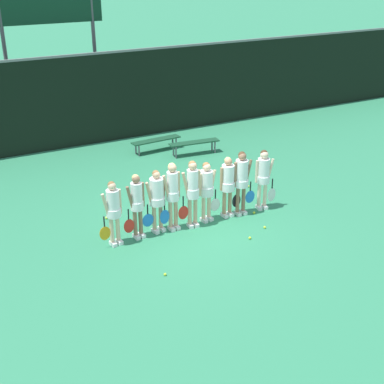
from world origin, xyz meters
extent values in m
plane|color=#2D7F56|center=(0.00, 0.00, 0.00)|extent=(140.00, 140.00, 0.00)
cube|color=black|center=(0.00, 7.41, 1.61)|extent=(60.00, 0.06, 3.22)
cube|color=slate|center=(0.00, 7.41, 3.26)|extent=(60.00, 0.08, 0.08)
cylinder|color=#515156|center=(-2.64, 9.10, 2.69)|extent=(0.14, 0.14, 5.37)
cylinder|color=#515156|center=(0.64, 9.10, 2.69)|extent=(0.14, 0.14, 5.37)
cube|color=#0F3823|center=(-1.00, 9.10, 4.76)|extent=(4.00, 0.12, 1.23)
cube|color=#19472D|center=(2.54, 4.62, 0.44)|extent=(1.82, 0.55, 0.04)
cylinder|color=slate|center=(3.29, 4.67, 0.21)|extent=(0.06, 0.06, 0.42)
cylinder|color=slate|center=(3.26, 4.42, 0.21)|extent=(0.06, 0.06, 0.42)
cylinder|color=slate|center=(1.83, 4.82, 0.21)|extent=(0.06, 0.06, 0.42)
cylinder|color=slate|center=(1.80, 4.57, 0.21)|extent=(0.06, 0.06, 0.42)
cube|color=#19472D|center=(1.51, 5.56, 0.41)|extent=(1.85, 0.49, 0.04)
cylinder|color=slate|center=(2.25, 5.74, 0.19)|extent=(0.06, 0.06, 0.39)
cylinder|color=slate|center=(2.27, 5.49, 0.19)|extent=(0.06, 0.06, 0.39)
cylinder|color=slate|center=(0.75, 5.63, 0.19)|extent=(0.06, 0.06, 0.39)
cylinder|color=slate|center=(0.77, 5.38, 0.19)|extent=(0.06, 0.06, 0.39)
cylinder|color=beige|center=(-2.05, -0.02, 0.39)|extent=(0.10, 0.10, 0.78)
cylinder|color=beige|center=(-2.22, -0.04, 0.39)|extent=(0.10, 0.10, 0.78)
cube|color=white|center=(-2.05, -0.05, 0.04)|extent=(0.14, 0.25, 0.09)
cube|color=white|center=(-2.22, -0.07, 0.04)|extent=(0.14, 0.25, 0.09)
cylinder|color=white|center=(-2.14, -0.03, 0.86)|extent=(0.35, 0.35, 0.21)
cylinder|color=white|center=(-2.14, -0.03, 1.11)|extent=(0.31, 0.31, 0.65)
sphere|color=beige|center=(-2.14, -0.03, 1.54)|extent=(0.20, 0.20, 0.20)
sphere|color=olive|center=(-2.14, -0.01, 1.56)|extent=(0.18, 0.18, 0.18)
cylinder|color=beige|center=(-2.33, -0.06, 1.10)|extent=(0.21, 0.10, 0.62)
cylinder|color=beige|center=(-1.95, 0.00, 1.10)|extent=(0.08, 0.08, 0.62)
cylinder|color=black|center=(-2.40, -0.09, 0.70)|extent=(0.03, 0.03, 0.26)
ellipsoid|color=orange|center=(-2.40, -0.09, 0.39)|extent=(0.27, 0.03, 0.36)
cylinder|color=#8C664C|center=(-1.43, 0.04, 0.40)|extent=(0.10, 0.10, 0.80)
cylinder|color=#8C664C|center=(-1.59, 0.02, 0.40)|extent=(0.10, 0.10, 0.80)
cube|color=white|center=(-1.43, 0.01, 0.04)|extent=(0.14, 0.25, 0.09)
cube|color=white|center=(-1.58, -0.01, 0.04)|extent=(0.14, 0.25, 0.09)
cylinder|color=white|center=(-1.51, 0.03, 0.88)|extent=(0.32, 0.32, 0.21)
cylinder|color=white|center=(-1.51, 0.03, 1.14)|extent=(0.28, 0.28, 0.67)
sphere|color=#8C664C|center=(-1.51, 0.03, 1.57)|extent=(0.20, 0.20, 0.20)
sphere|color=#D8B772|center=(-1.51, 0.05, 1.59)|extent=(0.18, 0.18, 0.18)
cylinder|color=#8C664C|center=(-1.69, 0.00, 1.12)|extent=(0.21, 0.10, 0.64)
cylinder|color=#8C664C|center=(-1.34, 0.05, 1.12)|extent=(0.08, 0.08, 0.64)
cylinder|color=black|center=(-1.76, -0.03, 0.72)|extent=(0.03, 0.03, 0.27)
ellipsoid|color=red|center=(-1.76, -0.03, 0.40)|extent=(0.28, 0.03, 0.37)
cylinder|color=tan|center=(-0.86, 0.09, 0.40)|extent=(0.10, 0.10, 0.79)
cylinder|color=tan|center=(-1.05, 0.06, 0.40)|extent=(0.10, 0.10, 0.79)
cube|color=white|center=(-0.85, 0.06, 0.04)|extent=(0.15, 0.25, 0.09)
cube|color=white|center=(-1.04, 0.03, 0.04)|extent=(0.15, 0.25, 0.09)
cylinder|color=white|center=(-0.95, 0.08, 0.86)|extent=(0.41, 0.41, 0.19)
cylinder|color=white|center=(-0.95, 0.08, 1.12)|extent=(0.35, 0.35, 0.66)
sphere|color=tan|center=(-0.95, 0.08, 1.55)|extent=(0.19, 0.19, 0.19)
sphere|color=olive|center=(-0.96, 0.10, 1.58)|extent=(0.18, 0.18, 0.18)
cylinder|color=tan|center=(-1.17, 0.04, 1.11)|extent=(0.21, 0.11, 0.63)
cylinder|color=tan|center=(-0.75, 0.11, 1.11)|extent=(0.08, 0.08, 0.63)
cylinder|color=black|center=(-1.24, 0.01, 0.71)|extent=(0.03, 0.03, 0.26)
ellipsoid|color=blue|center=(-1.24, 0.01, 0.41)|extent=(0.30, 0.03, 0.35)
cylinder|color=tan|center=(-0.48, 0.00, 0.43)|extent=(0.10, 0.10, 0.86)
cylinder|color=tan|center=(-0.63, -0.01, 0.43)|extent=(0.10, 0.10, 0.86)
cube|color=white|center=(-0.47, -0.03, 0.04)|extent=(0.13, 0.25, 0.09)
cube|color=white|center=(-0.63, -0.04, 0.04)|extent=(0.13, 0.25, 0.09)
cylinder|color=white|center=(-0.55, 0.00, 0.94)|extent=(0.32, 0.32, 0.23)
cylinder|color=white|center=(-0.55, 0.00, 1.22)|extent=(0.28, 0.28, 0.72)
sphere|color=tan|center=(-0.55, 0.00, 1.69)|extent=(0.22, 0.22, 0.22)
sphere|color=#D8B772|center=(-0.56, 0.02, 1.72)|extent=(0.20, 0.20, 0.20)
cylinder|color=tan|center=(-0.73, -0.02, 1.21)|extent=(0.22, 0.10, 0.68)
cylinder|color=tan|center=(-0.38, 0.01, 1.21)|extent=(0.08, 0.08, 0.68)
cylinder|color=black|center=(-0.81, -0.05, 0.77)|extent=(0.03, 0.03, 0.28)
ellipsoid|color=blue|center=(-0.81, -0.05, 0.43)|extent=(0.26, 0.03, 0.39)
cylinder|color=tan|center=(0.04, -0.11, 0.43)|extent=(0.10, 0.10, 0.86)
cylinder|color=tan|center=(-0.12, -0.09, 0.43)|extent=(0.10, 0.10, 0.86)
cube|color=white|center=(0.03, -0.14, 0.04)|extent=(0.13, 0.25, 0.09)
cube|color=white|center=(-0.13, -0.12, 0.04)|extent=(0.13, 0.25, 0.09)
cylinder|color=white|center=(-0.04, -0.10, 0.95)|extent=(0.33, 0.33, 0.25)
cylinder|color=white|center=(-0.04, -0.10, 1.22)|extent=(0.29, 0.29, 0.72)
sphere|color=tan|center=(-0.04, -0.10, 1.68)|extent=(0.21, 0.21, 0.21)
sphere|color=olive|center=(-0.04, -0.08, 1.71)|extent=(0.20, 0.20, 0.20)
cylinder|color=tan|center=(-0.23, -0.08, 1.21)|extent=(0.22, 0.10, 0.68)
cylinder|color=tan|center=(0.13, -0.11, 1.21)|extent=(0.08, 0.08, 0.68)
cylinder|color=black|center=(-0.31, -0.09, 0.77)|extent=(0.03, 0.03, 0.27)
ellipsoid|color=red|center=(-0.31, -0.09, 0.45)|extent=(0.28, 0.03, 0.38)
cylinder|color=beige|center=(0.52, 0.03, 0.39)|extent=(0.10, 0.10, 0.78)
cylinder|color=beige|center=(0.33, 0.00, 0.39)|extent=(0.10, 0.10, 0.78)
cube|color=white|center=(0.52, 0.00, 0.04)|extent=(0.14, 0.25, 0.09)
cube|color=white|center=(0.34, -0.03, 0.04)|extent=(0.14, 0.25, 0.09)
cylinder|color=white|center=(0.42, 0.02, 0.86)|extent=(0.38, 0.38, 0.24)
cylinder|color=white|center=(0.42, 0.02, 1.10)|extent=(0.33, 0.33, 0.63)
sphere|color=beige|center=(0.42, 0.02, 1.52)|extent=(0.21, 0.21, 0.21)
sphere|color=olive|center=(0.42, 0.04, 1.55)|extent=(0.20, 0.20, 0.20)
cylinder|color=beige|center=(0.63, 0.04, 1.08)|extent=(0.21, 0.10, 0.60)
cylinder|color=beige|center=(0.23, -0.01, 1.08)|extent=(0.08, 0.08, 0.60)
cylinder|color=black|center=(0.71, 0.04, 0.70)|extent=(0.03, 0.03, 0.26)
ellipsoid|color=silver|center=(0.71, 0.04, 0.39)|extent=(0.29, 0.03, 0.36)
cylinder|color=tan|center=(1.14, 0.00, 0.40)|extent=(0.10, 0.10, 0.80)
cylinder|color=tan|center=(0.96, -0.01, 0.40)|extent=(0.10, 0.10, 0.80)
cube|color=white|center=(1.15, -0.03, 0.04)|extent=(0.12, 0.24, 0.09)
cube|color=white|center=(0.96, -0.04, 0.04)|extent=(0.12, 0.24, 0.09)
cylinder|color=white|center=(1.05, -0.01, 0.88)|extent=(0.38, 0.38, 0.23)
cylinder|color=white|center=(1.05, -0.01, 1.13)|extent=(0.33, 0.33, 0.66)
sphere|color=tan|center=(1.05, -0.01, 1.57)|extent=(0.20, 0.20, 0.20)
sphere|color=#D8B772|center=(1.05, 0.01, 1.59)|extent=(0.19, 0.19, 0.19)
cylinder|color=tan|center=(1.26, 0.00, 1.12)|extent=(0.21, 0.08, 0.63)
cylinder|color=tan|center=(0.86, -0.01, 1.12)|extent=(0.08, 0.08, 0.63)
cylinder|color=black|center=(1.34, -0.02, 0.71)|extent=(0.03, 0.03, 0.27)
ellipsoid|color=black|center=(1.34, -0.02, 0.39)|extent=(0.27, 0.03, 0.38)
cylinder|color=#8C664C|center=(1.52, -0.08, 0.43)|extent=(0.10, 0.10, 0.85)
cylinder|color=#8C664C|center=(1.34, -0.08, 0.43)|extent=(0.10, 0.10, 0.85)
cube|color=white|center=(1.52, -0.11, 0.04)|extent=(0.11, 0.24, 0.09)
cube|color=white|center=(1.34, -0.11, 0.04)|extent=(0.11, 0.24, 0.09)
cylinder|color=white|center=(1.43, -0.08, 0.92)|extent=(0.38, 0.38, 0.19)
cylinder|color=white|center=(1.43, -0.08, 1.21)|extent=(0.33, 0.33, 0.71)
sphere|color=#8C664C|center=(1.43, -0.08, 1.67)|extent=(0.22, 0.22, 0.22)
sphere|color=#4C331E|center=(1.43, -0.06, 1.69)|extent=(0.20, 0.20, 0.20)
cylinder|color=#8C664C|center=(1.64, -0.08, 1.19)|extent=(0.22, 0.08, 0.67)
cylinder|color=#8C664C|center=(1.24, -0.07, 1.19)|extent=(0.08, 0.08, 0.67)
cylinder|color=black|center=(1.72, -0.10, 0.77)|extent=(0.03, 0.03, 0.26)
ellipsoid|color=blue|center=(1.72, -0.10, 0.46)|extent=(0.30, 0.03, 0.36)
cylinder|color=beige|center=(2.23, -0.08, 0.41)|extent=(0.10, 0.10, 0.81)
cylinder|color=beige|center=(2.05, -0.05, 0.41)|extent=(0.10, 0.10, 0.81)
cube|color=white|center=(2.22, -0.11, 0.04)|extent=(0.15, 0.26, 0.09)
cube|color=white|center=(2.05, -0.08, 0.04)|extent=(0.15, 0.26, 0.09)
cylinder|color=white|center=(2.14, -0.07, 0.88)|extent=(0.37, 0.37, 0.20)
cylinder|color=white|center=(2.14, -0.07, 1.14)|extent=(0.33, 0.33, 0.66)
sphere|color=beige|center=(2.14, -0.07, 1.58)|extent=(0.22, 0.22, 0.22)
sphere|color=#4C331E|center=(2.14, -0.05, 1.61)|extent=(0.20, 0.20, 0.20)
cylinder|color=beige|center=(2.34, -0.10, 1.13)|extent=(0.22, 0.11, 0.63)
cylinder|color=beige|center=(1.95, -0.03, 1.13)|extent=(0.08, 0.08, 0.63)
cylinder|color=black|center=(2.41, -0.14, 0.72)|extent=(0.03, 0.03, 0.28)
ellipsoid|color=silver|center=(2.41, -0.14, 0.38)|extent=(0.26, 0.03, 0.39)
sphere|color=#CCE033|center=(-1.88, 1.33, 0.04)|extent=(0.07, 0.07, 0.07)
sphere|color=#CCE033|center=(2.63, 1.32, 0.03)|extent=(0.07, 0.07, 0.07)
sphere|color=#CCE033|center=(1.77, -0.26, 0.03)|extent=(0.07, 0.07, 0.07)
sphere|color=#CCE033|center=(0.89, -1.38, 0.03)|extent=(0.07, 0.07, 0.07)
sphere|color=#CCE033|center=(-1.67, -1.87, 0.03)|extent=(0.07, 0.07, 0.07)
sphere|color=#CCE033|center=(1.54, -1.09, 0.03)|extent=(0.07, 0.07, 0.07)
camera|label=1|loc=(-5.83, -10.94, 6.54)|focal=50.00mm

